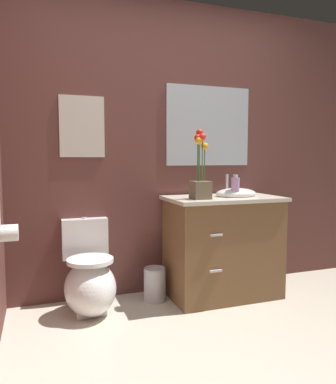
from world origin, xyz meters
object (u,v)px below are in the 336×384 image
object	(u,v)px
vanity_cabinet	(223,245)
flower_vase	(200,177)
toilet	(89,280)
toilet_paper_roll	(9,233)
wall_mirror	(209,126)
trash_bin	(155,284)
soap_bottle	(235,187)
wall_poster	(82,127)

from	to	relation	value
vanity_cabinet	flower_vase	xyz separation A→B (m)	(-0.26, -0.10, 0.58)
flower_vase	toilet	bearing A→B (deg)	171.81
vanity_cabinet	toilet_paper_roll	bearing A→B (deg)	-174.10
flower_vase	wall_mirror	distance (m)	0.64
toilet	wall_mirror	distance (m)	1.66
toilet	trash_bin	distance (m)	0.55
wall_mirror	toilet_paper_roll	size ratio (longest dim) A/B	7.27
vanity_cabinet	soap_bottle	world-z (taller)	soap_bottle
trash_bin	wall_poster	xyz separation A→B (m)	(-0.53, 0.21, 1.28)
soap_bottle	toilet_paper_roll	size ratio (longest dim) A/B	1.69
flower_vase	wall_poster	bearing A→B (deg)	155.46
wall_mirror	toilet_paper_roll	distance (m)	1.87
vanity_cabinet	wall_mirror	xyz separation A→B (m)	(-0.00, 0.29, 1.02)
toilet	vanity_cabinet	xyz separation A→B (m)	(1.11, -0.03, 0.19)
toilet_paper_roll	soap_bottle	bearing A→B (deg)	3.17
wall_poster	wall_mirror	world-z (taller)	wall_mirror
toilet	vanity_cabinet	distance (m)	1.13
vanity_cabinet	wall_mirror	size ratio (longest dim) A/B	1.28
vanity_cabinet	toilet_paper_roll	xyz separation A→B (m)	(-1.64, -0.17, 0.25)
vanity_cabinet	wall_poster	world-z (taller)	wall_poster
soap_bottle	wall_poster	bearing A→B (deg)	162.60
flower_vase	toilet_paper_roll	xyz separation A→B (m)	(-1.39, -0.07, -0.33)
flower_vase	trash_bin	xyz separation A→B (m)	(-0.32, 0.18, -0.88)
wall_mirror	toilet_paper_roll	xyz separation A→B (m)	(-1.64, -0.46, -0.77)
wall_poster	toilet_paper_roll	world-z (taller)	wall_poster
trash_bin	wall_mirror	bearing A→B (deg)	20.20
toilet	soap_bottle	world-z (taller)	soap_bottle
toilet	vanity_cabinet	world-z (taller)	vanity_cabinet
toilet	wall_poster	distance (m)	1.20
toilet	trash_bin	bearing A→B (deg)	5.94
toilet	toilet_paper_roll	xyz separation A→B (m)	(-0.53, -0.20, 0.44)
flower_vase	soap_bottle	world-z (taller)	flower_vase
toilet	wall_poster	world-z (taller)	wall_poster
trash_bin	flower_vase	bearing A→B (deg)	-29.05
flower_vase	trash_bin	world-z (taller)	flower_vase
soap_bottle	wall_poster	world-z (taller)	wall_poster
toilet	trash_bin	size ratio (longest dim) A/B	2.54
toilet	toilet_paper_roll	distance (m)	0.71
trash_bin	wall_poster	world-z (taller)	wall_poster
vanity_cabinet	trash_bin	size ratio (longest dim) A/B	3.76
flower_vase	toilet_paper_roll	bearing A→B (deg)	-176.98
trash_bin	toilet_paper_roll	size ratio (longest dim) A/B	2.47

